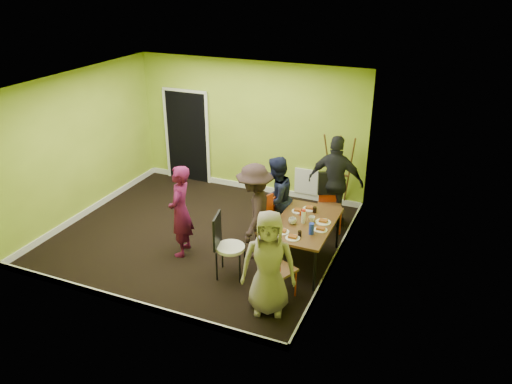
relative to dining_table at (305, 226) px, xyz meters
The scene contains 28 objects.
ground 2.13m from the dining_table, behind, with size 5.00×5.00×0.00m, color black.
room_walls 2.07m from the dining_table, behind, with size 5.04×4.54×2.82m.
dining_table is the anchor object (origin of this frame).
chair_left_far 0.71m from the dining_table, 149.28° to the left, with size 0.39×0.39×0.89m.
chair_left_near 0.60m from the dining_table, behind, with size 0.56×0.56×1.08m.
chair_back_end 1.41m from the dining_table, 88.75° to the left, with size 0.59×0.63×1.06m.
chair_front_end 1.11m from the dining_table, 94.46° to the right, with size 0.54×0.54×0.99m.
chair_bentwood 1.31m from the dining_table, 141.75° to the right, with size 0.49×0.48×1.05m.
easel 2.17m from the dining_table, 90.29° to the left, with size 0.63×0.59×1.58m.
plate_near_left 0.40m from the dining_table, 123.88° to the left, with size 0.22×0.22×0.01m, color white.
plate_near_right 0.50m from the dining_table, 117.85° to the right, with size 0.23×0.23×0.01m, color white.
plate_far_back 0.50m from the dining_table, 98.20° to the left, with size 0.24×0.24×0.01m, color white.
plate_far_front 0.56m from the dining_table, 91.63° to the right, with size 0.22×0.22×0.01m, color white.
plate_wall_back 0.30m from the dining_table, 23.19° to the left, with size 0.25×0.25×0.01m, color white.
plate_wall_front 0.34m from the dining_table, 25.67° to the right, with size 0.21×0.21×0.01m, color white.
thermos 0.16m from the dining_table, 144.79° to the right, with size 0.07×0.07×0.21m, color white.
blue_bottle 0.40m from the dining_table, 57.31° to the right, with size 0.08×0.08×0.18m, color #1B32CE.
orange_bottle 0.28m from the dining_table, 124.01° to the left, with size 0.03×0.03×0.08m, color #C13812.
glass_mid 0.30m from the dining_table, 114.86° to the left, with size 0.06×0.06×0.09m, color black.
glass_back 0.42m from the dining_table, 84.53° to the left, with size 0.07×0.07×0.10m, color black.
glass_front 0.46m from the dining_table, 82.55° to the right, with size 0.06×0.06×0.09m, color black.
cup_a 0.23m from the dining_table, 145.71° to the right, with size 0.12×0.12×0.10m, color white.
cup_b 0.15m from the dining_table, 35.82° to the left, with size 0.10×0.10×0.09m, color white.
person_standing 2.07m from the dining_table, 165.93° to the right, with size 0.58×0.38×1.59m, color #540E34.
person_left_far 0.91m from the dining_table, 142.11° to the left, with size 0.76×0.59×1.56m, color #141932.
person_left_near 0.86m from the dining_table, behind, with size 1.06×0.61×1.64m, color black.
person_back_end 1.54m from the dining_table, 86.20° to the left, with size 1.03×0.43×1.75m, color black.
person_front_end 1.38m from the dining_table, 93.42° to the right, with size 0.76×0.50×1.56m, color gray.
Camera 1 is at (4.03, -6.96, 4.53)m, focal length 35.00 mm.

